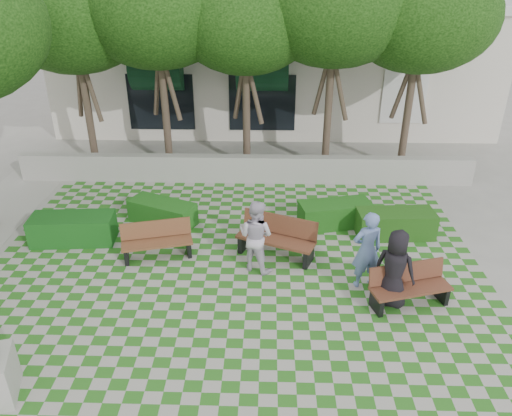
{
  "coord_description": "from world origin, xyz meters",
  "views": [
    {
      "loc": [
        0.8,
        -9.14,
        6.86
      ],
      "look_at": [
        0.5,
        1.5,
        1.4
      ],
      "focal_mm": 35.0,
      "sensor_mm": 36.0,
      "label": 1
    }
  ],
  "objects_px": {
    "bench_east": "(409,286)",
    "person_dark": "(395,269)",
    "bench_west": "(157,241)",
    "person_white": "(256,236)",
    "bench_mid": "(277,238)",
    "hedge_midleft": "(163,213)",
    "hedge_east": "(395,224)",
    "hedge_west": "(73,229)",
    "person_blue": "(367,250)",
    "hedge_midright": "(335,214)"
  },
  "relations": [
    {
      "from": "bench_east",
      "to": "person_dark",
      "type": "bearing_deg",
      "value": 165.73
    },
    {
      "from": "bench_west",
      "to": "person_white",
      "type": "bearing_deg",
      "value": -25.24
    },
    {
      "from": "bench_east",
      "to": "bench_west",
      "type": "relative_size",
      "value": 1.01
    },
    {
      "from": "bench_mid",
      "to": "hedge_midleft",
      "type": "distance_m",
      "value": 3.59
    },
    {
      "from": "person_white",
      "to": "bench_mid",
      "type": "bearing_deg",
      "value": -101.67
    },
    {
      "from": "hedge_east",
      "to": "hedge_west",
      "type": "bearing_deg",
      "value": -176.33
    },
    {
      "from": "bench_west",
      "to": "hedge_west",
      "type": "relative_size",
      "value": 0.86
    },
    {
      "from": "bench_mid",
      "to": "hedge_midleft",
      "type": "height_order",
      "value": "bench_mid"
    },
    {
      "from": "bench_mid",
      "to": "person_white",
      "type": "relative_size",
      "value": 1.14
    },
    {
      "from": "hedge_midleft",
      "to": "hedge_west",
      "type": "bearing_deg",
      "value": -153.58
    },
    {
      "from": "person_blue",
      "to": "bench_west",
      "type": "bearing_deg",
      "value": -25.14
    },
    {
      "from": "hedge_east",
      "to": "bench_west",
      "type": "bearing_deg",
      "value": -168.91
    },
    {
      "from": "bench_east",
      "to": "hedge_east",
      "type": "xyz_separation_m",
      "value": [
        0.36,
        2.97,
        -0.09
      ]
    },
    {
      "from": "hedge_midleft",
      "to": "hedge_west",
      "type": "xyz_separation_m",
      "value": [
        -2.16,
        -1.07,
        0.04
      ]
    },
    {
      "from": "hedge_midright",
      "to": "hedge_midleft",
      "type": "relative_size",
      "value": 1.05
    },
    {
      "from": "person_dark",
      "to": "bench_mid",
      "type": "bearing_deg",
      "value": -8.01
    },
    {
      "from": "bench_mid",
      "to": "hedge_midleft",
      "type": "bearing_deg",
      "value": 175.89
    },
    {
      "from": "bench_west",
      "to": "hedge_west",
      "type": "bearing_deg",
      "value": 149.82
    },
    {
      "from": "bench_east",
      "to": "hedge_west",
      "type": "xyz_separation_m",
      "value": [
        -8.21,
        2.42,
        -0.07
      ]
    },
    {
      "from": "bench_east",
      "to": "bench_mid",
      "type": "distance_m",
      "value": 3.41
    },
    {
      "from": "hedge_east",
      "to": "person_dark",
      "type": "height_order",
      "value": "person_dark"
    },
    {
      "from": "bench_mid",
      "to": "hedge_midright",
      "type": "relative_size",
      "value": 1.04
    },
    {
      "from": "hedge_west",
      "to": "person_dark",
      "type": "height_order",
      "value": "person_dark"
    },
    {
      "from": "bench_west",
      "to": "hedge_midright",
      "type": "height_order",
      "value": "bench_west"
    },
    {
      "from": "person_blue",
      "to": "person_dark",
      "type": "xyz_separation_m",
      "value": [
        0.48,
        -0.66,
        -0.05
      ]
    },
    {
      "from": "hedge_east",
      "to": "hedge_west",
      "type": "relative_size",
      "value": 0.96
    },
    {
      "from": "bench_mid",
      "to": "bench_east",
      "type": "bearing_deg",
      "value": -11.15
    },
    {
      "from": "hedge_east",
      "to": "person_white",
      "type": "xyz_separation_m",
      "value": [
        -3.71,
        -1.69,
        0.55
      ]
    },
    {
      "from": "bench_east",
      "to": "hedge_midleft",
      "type": "distance_m",
      "value": 6.98
    },
    {
      "from": "bench_mid",
      "to": "hedge_east",
      "type": "distance_m",
      "value": 3.38
    },
    {
      "from": "hedge_midright",
      "to": "hedge_west",
      "type": "xyz_separation_m",
      "value": [
        -7.01,
        -1.08,
        0.03
      ]
    },
    {
      "from": "bench_east",
      "to": "hedge_west",
      "type": "relative_size",
      "value": 0.86
    },
    {
      "from": "person_dark",
      "to": "bench_east",
      "type": "bearing_deg",
      "value": -148.68
    },
    {
      "from": "bench_west",
      "to": "person_white",
      "type": "xyz_separation_m",
      "value": [
        2.49,
        -0.47,
        0.47
      ]
    },
    {
      "from": "bench_west",
      "to": "hedge_midleft",
      "type": "bearing_deg",
      "value": 82.36
    },
    {
      "from": "bench_east",
      "to": "hedge_east",
      "type": "height_order",
      "value": "bench_east"
    },
    {
      "from": "hedge_west",
      "to": "person_white",
      "type": "xyz_separation_m",
      "value": [
        4.86,
        -1.14,
        0.53
      ]
    },
    {
      "from": "person_dark",
      "to": "person_white",
      "type": "height_order",
      "value": "person_white"
    },
    {
      "from": "hedge_east",
      "to": "hedge_midleft",
      "type": "bearing_deg",
      "value": 175.34
    },
    {
      "from": "hedge_east",
      "to": "hedge_midright",
      "type": "xyz_separation_m",
      "value": [
        -1.56,
        0.53,
        -0.01
      ]
    },
    {
      "from": "person_white",
      "to": "person_blue",
      "type": "bearing_deg",
      "value": -165.81
    },
    {
      "from": "hedge_midleft",
      "to": "person_dark",
      "type": "distance_m",
      "value": 6.69
    },
    {
      "from": "bench_mid",
      "to": "person_dark",
      "type": "bearing_deg",
      "value": -15.12
    },
    {
      "from": "bench_mid",
      "to": "hedge_east",
      "type": "xyz_separation_m",
      "value": [
        3.2,
        1.08,
        -0.14
      ]
    },
    {
      "from": "bench_mid",
      "to": "hedge_west",
      "type": "distance_m",
      "value": 5.39
    },
    {
      "from": "hedge_midright",
      "to": "hedge_west",
      "type": "distance_m",
      "value": 7.09
    },
    {
      "from": "bench_west",
      "to": "person_white",
      "type": "relative_size",
      "value": 1.01
    },
    {
      "from": "bench_mid",
      "to": "hedge_east",
      "type": "height_order",
      "value": "bench_mid"
    },
    {
      "from": "hedge_midleft",
      "to": "person_dark",
      "type": "bearing_deg",
      "value": -31.67
    },
    {
      "from": "person_dark",
      "to": "person_white",
      "type": "relative_size",
      "value": 0.99
    }
  ]
}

